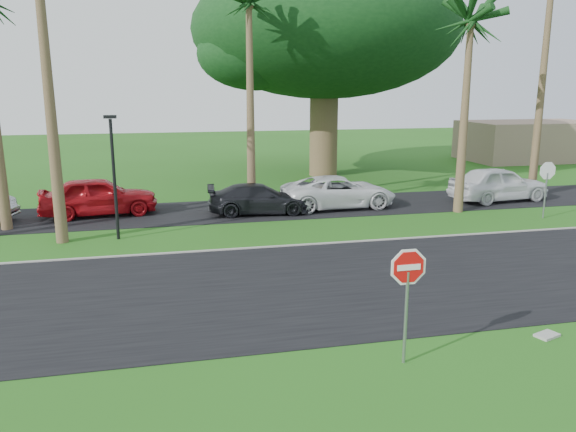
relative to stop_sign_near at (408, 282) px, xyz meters
The scene contains 16 objects.
ground 3.52m from the stop_sign_near, 99.46° to the left, with size 120.00×120.00×0.00m, color #225615.
road 5.33m from the stop_sign_near, 95.71° to the left, with size 120.00×8.00×0.02m, color black.
parking_strip 15.61m from the stop_sign_near, 91.85° to the left, with size 120.00×5.00×0.02m, color black.
curb 9.23m from the stop_sign_near, 93.16° to the left, with size 120.00×0.12×0.06m, color gray.
stop_sign_near is the anchor object (origin of this frame).
stop_sign_far 15.91m from the stop_sign_near, 43.73° to the left, with size 1.05×0.07×2.62m.
palm_center 18.54m from the stop_sign_near, 91.68° to the left, with size 5.00×5.00×10.50m.
palm_right_near 16.81m from the stop_sign_near, 56.82° to the left, with size 5.00×5.00×9.50m.
canopy_tree 26.58m from the stop_sign_near, 77.59° to the left, with size 16.50×16.50×13.12m.
streetlight_right 13.24m from the stop_sign_near, 119.48° to the left, with size 0.45×0.25×4.64m.
building_far 37.33m from the stop_sign_near, 50.98° to the left, with size 10.00×6.00×3.00m, color gray.
car_red 17.59m from the stop_sign_near, 115.56° to the left, with size 2.04×5.06×1.72m, color #A50D14.
car_dark 14.67m from the stop_sign_near, 92.11° to the left, with size 1.88×4.62×1.34m, color black.
car_minivan 15.48m from the stop_sign_near, 77.32° to the left, with size 2.50×5.42×1.50m, color white.
car_pickup 18.94m from the stop_sign_near, 51.72° to the left, with size 2.04×5.08×1.73m, color white.
utility_slab 4.17m from the stop_sign_near, ahead, with size 0.55×0.35×0.06m, color gray.
Camera 1 is at (-4.23, -12.97, 5.64)m, focal length 35.00 mm.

